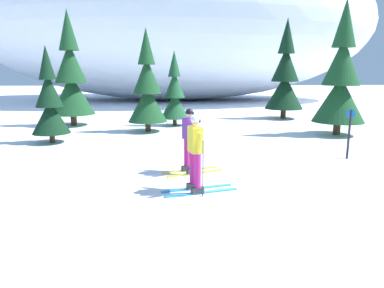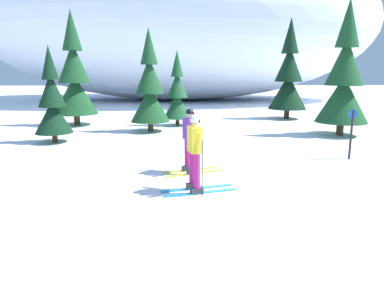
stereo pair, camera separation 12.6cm
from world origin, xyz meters
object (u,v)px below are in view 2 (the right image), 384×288
object	(u,v)px
trail_marker_post	(351,131)
pine_tree_far_left	(74,78)
skier_yellow_jacket	(195,152)
pine_tree_center_right	(177,95)
skier_purple_jacket	(190,139)
pine_tree_right	(289,77)
pine_tree_far_right	(344,80)
pine_tree_left	(52,103)
pine_tree_center_left	(150,89)

from	to	relation	value
trail_marker_post	pine_tree_far_left	bearing A→B (deg)	144.19
skier_yellow_jacket	pine_tree_center_right	bearing A→B (deg)	92.39
pine_tree_far_left	trail_marker_post	world-z (taller)	pine_tree_far_left
skier_purple_jacket	pine_tree_right	xyz separation A→B (m)	(5.93, 10.94, 1.43)
skier_yellow_jacket	pine_tree_far_right	distance (m)	9.72
skier_purple_jacket	pine_tree_left	world-z (taller)	pine_tree_left
pine_tree_left	pine_tree_far_right	distance (m)	11.76
skier_purple_jacket	pine_tree_far_left	distance (m)	10.50
trail_marker_post	pine_tree_right	bearing A→B (deg)	84.53
pine_tree_far_left	trail_marker_post	distance (m)	12.99
skier_purple_jacket	trail_marker_post	xyz separation A→B (m)	(5.00, 1.30, -0.03)
pine_tree_far_left	pine_tree_right	xyz separation A→B (m)	(11.39, 2.09, -0.01)
pine_tree_far_right	pine_tree_center_left	bearing A→B (deg)	171.14
pine_tree_right	pine_tree_far_right	world-z (taller)	pine_tree_right
pine_tree_far_left	pine_tree_center_left	size ratio (longest dim) A/B	1.24
skier_purple_jacket	pine_tree_far_right	distance (m)	8.72
pine_tree_far_left	pine_tree_center_right	world-z (taller)	pine_tree_far_left
pine_tree_center_right	pine_tree_far_right	size ratio (longest dim) A/B	0.66
pine_tree_far_right	trail_marker_post	world-z (taller)	pine_tree_far_right
skier_purple_jacket	pine_tree_right	world-z (taller)	pine_tree_right
pine_tree_center_left	pine_tree_right	distance (m)	8.59
pine_tree_center_left	trail_marker_post	bearing A→B (deg)	-39.80
skier_yellow_jacket	skier_purple_jacket	bearing A→B (deg)	92.35
pine_tree_center_left	pine_tree_center_right	xyz separation A→B (m)	(1.22, 1.77, -0.35)
skier_yellow_jacket	pine_tree_left	bearing A→B (deg)	130.90
pine_tree_left	pine_tree_center_left	bearing A→B (deg)	34.47
pine_tree_far_right	pine_tree_right	bearing A→B (deg)	97.07
pine_tree_center_left	pine_tree_right	bearing A→B (deg)	28.96
pine_tree_right	pine_tree_far_right	distance (m)	5.47
pine_tree_far_left	pine_tree_far_right	size ratio (longest dim) A/B	1.01
pine_tree_far_right	trail_marker_post	xyz separation A→B (m)	(-1.60, -4.21, -1.46)
pine_tree_far_right	skier_yellow_jacket	bearing A→B (deg)	-132.81
pine_tree_center_right	trail_marker_post	world-z (taller)	pine_tree_center_right
pine_tree_left	pine_tree_far_right	size ratio (longest dim) A/B	0.65
pine_tree_center_right	pine_tree_far_right	world-z (taller)	pine_tree_far_right
skier_purple_jacket	pine_tree_right	bearing A→B (deg)	61.56
pine_tree_center_left	skier_yellow_jacket	bearing A→B (deg)	-78.84
pine_tree_center_left	pine_tree_far_right	xyz separation A→B (m)	(8.18, -1.28, 0.43)
skier_purple_jacket	pine_tree_far_left	bearing A→B (deg)	121.66
pine_tree_left	pine_tree_center_left	xyz separation A→B (m)	(3.49, 2.40, 0.38)
skier_purple_jacket	pine_tree_center_left	xyz separation A→B (m)	(-1.58, 6.79, 0.99)
pine_tree_right	trail_marker_post	world-z (taller)	pine_tree_right
pine_tree_left	skier_yellow_jacket	bearing A→B (deg)	-49.10
pine_tree_left	pine_tree_far_right	bearing A→B (deg)	5.50
skier_yellow_jacket	pine_tree_right	world-z (taller)	pine_tree_right
pine_tree_right	trail_marker_post	size ratio (longest dim) A/B	3.59
pine_tree_left	pine_tree_right	distance (m)	12.83
pine_tree_right	pine_tree_center_right	bearing A→B (deg)	-159.24
pine_tree_center_left	pine_tree_center_right	world-z (taller)	pine_tree_center_left
trail_marker_post	skier_purple_jacket	bearing A→B (deg)	-165.40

